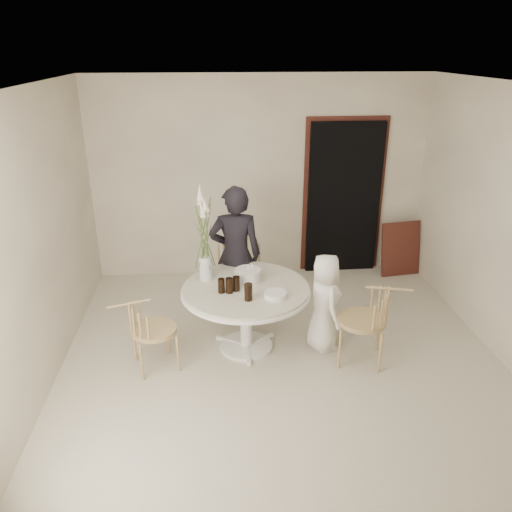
{
  "coord_description": "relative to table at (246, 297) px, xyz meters",
  "views": [
    {
      "loc": [
        -0.66,
        -4.31,
        3.01
      ],
      "look_at": [
        -0.24,
        0.3,
        1.05
      ],
      "focal_mm": 35.0,
      "sensor_mm": 36.0,
      "label": 1
    }
  ],
  "objects": [
    {
      "name": "ground",
      "position": [
        0.35,
        -0.25,
        -0.62
      ],
      "size": [
        4.5,
        4.5,
        0.0
      ],
      "primitive_type": "plane",
      "color": "beige",
      "rests_on": "ground"
    },
    {
      "name": "room_shell",
      "position": [
        0.35,
        -0.25,
        1.0
      ],
      "size": [
        4.5,
        4.5,
        4.5
      ],
      "color": "white",
      "rests_on": "ground"
    },
    {
      "name": "doorway",
      "position": [
        1.5,
        1.94,
        0.43
      ],
      "size": [
        1.0,
        0.1,
        2.1
      ],
      "primitive_type": "cube",
      "color": "black",
      "rests_on": "ground"
    },
    {
      "name": "door_trim",
      "position": [
        1.5,
        1.98,
        0.49
      ],
      "size": [
        1.12,
        0.03,
        2.22
      ],
      "primitive_type": "cube",
      "color": "#5D261F",
      "rests_on": "ground"
    },
    {
      "name": "table",
      "position": [
        0.0,
        0.0,
        0.0
      ],
      "size": [
        1.33,
        1.33,
        0.73
      ],
      "color": "white",
      "rests_on": "ground"
    },
    {
      "name": "picture_frame",
      "position": [
        2.3,
        1.7,
        -0.24
      ],
      "size": [
        0.59,
        0.25,
        0.75
      ],
      "primitive_type": "cube",
      "rotation": [
        -0.17,
        0.0,
        0.15
      ],
      "color": "#5D261F",
      "rests_on": "ground"
    },
    {
      "name": "chair_far",
      "position": [
        -0.02,
        0.92,
        0.01
      ],
      "size": [
        0.56,
        0.6,
        0.96
      ],
      "rotation": [
        0.0,
        0.0,
        -0.07
      ],
      "color": "tan",
      "rests_on": "ground"
    },
    {
      "name": "chair_right",
      "position": [
        1.26,
        -0.35,
        -0.06
      ],
      "size": [
        0.58,
        0.55,
        0.86
      ],
      "rotation": [
        0.0,
        0.0,
        -1.83
      ],
      "color": "tan",
      "rests_on": "ground"
    },
    {
      "name": "chair_left",
      "position": [
        -1.03,
        -0.28,
        -0.11
      ],
      "size": [
        0.54,
        0.52,
        0.78
      ],
      "rotation": [
        0.0,
        0.0,
        1.89
      ],
      "color": "tan",
      "rests_on": "ground"
    },
    {
      "name": "girl",
      "position": [
        -0.07,
        0.65,
        0.2
      ],
      "size": [
        0.6,
        0.4,
        1.62
      ],
      "primitive_type": "imported",
      "rotation": [
        0.0,
        0.0,
        3.12
      ],
      "color": "black",
      "rests_on": "ground"
    },
    {
      "name": "boy",
      "position": [
        0.82,
        -0.05,
        -0.08
      ],
      "size": [
        0.43,
        0.58,
        1.07
      ],
      "primitive_type": "imported",
      "rotation": [
        0.0,
        0.0,
        1.76
      ],
      "color": "white",
      "rests_on": "ground"
    },
    {
      "name": "birthday_cake",
      "position": [
        0.03,
        0.13,
        0.18
      ],
      "size": [
        0.27,
        0.27,
        0.18
      ],
      "rotation": [
        0.0,
        0.0,
        0.01
      ],
      "color": "silver",
      "rests_on": "table"
    },
    {
      "name": "cola_tumbler_a",
      "position": [
        -0.1,
        -0.07,
        0.19
      ],
      "size": [
        0.08,
        0.08,
        0.15
      ],
      "primitive_type": "cylinder",
      "rotation": [
        0.0,
        0.0,
        0.14
      ],
      "color": "black",
      "rests_on": "table"
    },
    {
      "name": "cola_tumbler_b",
      "position": [
        0.01,
        -0.29,
        0.2
      ],
      "size": [
        0.09,
        0.09,
        0.17
      ],
      "primitive_type": "cylinder",
      "rotation": [
        0.0,
        0.0,
        0.13
      ],
      "color": "black",
      "rests_on": "table"
    },
    {
      "name": "cola_tumbler_c",
      "position": [
        -0.17,
        -0.12,
        0.19
      ],
      "size": [
        0.09,
        0.09,
        0.16
      ],
      "primitive_type": "cylinder",
      "rotation": [
        0.0,
        0.0,
        -0.29
      ],
      "color": "black",
      "rests_on": "table"
    },
    {
      "name": "cola_tumbler_d",
      "position": [
        -0.25,
        -0.1,
        0.19
      ],
      "size": [
        0.08,
        0.08,
        0.15
      ],
      "primitive_type": "cylinder",
      "rotation": [
        0.0,
        0.0,
        -0.24
      ],
      "color": "black",
      "rests_on": "table"
    },
    {
      "name": "plate_stack",
      "position": [
        0.27,
        -0.26,
        0.14
      ],
      "size": [
        0.3,
        0.3,
        0.06
      ],
      "primitive_type": "cylinder",
      "rotation": [
        0.0,
        0.0,
        0.41
      ],
      "color": "white",
      "rests_on": "table"
    },
    {
      "name": "flower_vase",
      "position": [
        -0.4,
        0.22,
        0.57
      ],
      "size": [
        0.14,
        0.14,
        1.03
      ],
      "rotation": [
        0.0,
        0.0,
        -0.34
      ],
      "color": "silver",
      "rests_on": "table"
    }
  ]
}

